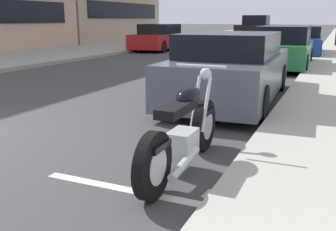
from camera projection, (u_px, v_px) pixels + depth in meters
sidewalk_far_curb at (64, 53)px, 18.48m from camera, size 120.00×5.00×0.14m
parking_stall_stripe at (141, 192)px, 3.74m from camera, size 0.12×2.20×0.01m
parked_motorcycle at (184, 133)px, 4.21m from camera, size 2.18×0.62×1.13m
parked_car_mid_block at (232, 69)px, 7.79m from camera, size 4.74×1.98×1.40m
parked_car_at_intersection at (283, 48)px, 13.21m from camera, size 4.45×1.91×1.43m
parked_car_second_in_row at (301, 41)px, 17.85m from camera, size 4.40×2.01×1.35m
crossing_truck at (264, 29)px, 30.60m from camera, size 1.98×4.98×1.97m
car_opposite_curb at (159, 38)px, 20.81m from camera, size 4.53×2.01×1.40m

